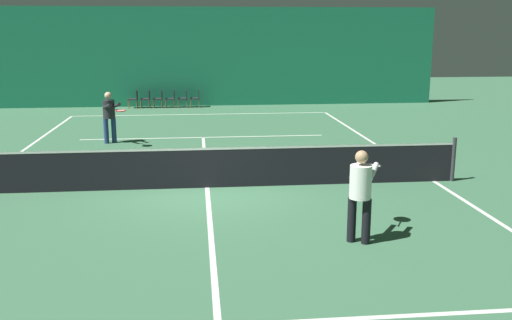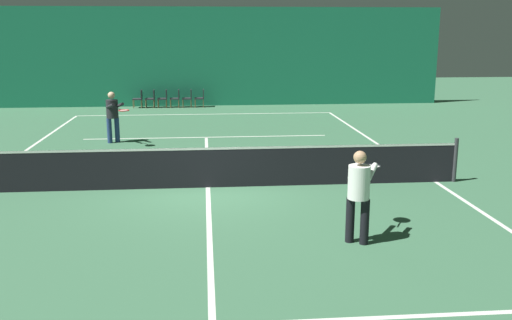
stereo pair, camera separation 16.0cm
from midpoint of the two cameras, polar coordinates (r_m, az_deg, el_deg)
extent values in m
plane|color=#386647|center=(13.36, -4.49, -2.76)|extent=(60.00, 60.00, 0.00)
cube|color=#196B4C|center=(27.76, -5.03, 10.23)|extent=(23.00, 0.12, 4.66)
cube|color=silver|center=(25.02, -4.89, 4.59)|extent=(11.00, 0.10, 0.00)
cube|color=silver|center=(19.60, -4.76, 2.28)|extent=(8.25, 0.10, 0.00)
cube|color=silver|center=(14.49, 17.82, -2.09)|extent=(0.10, 23.80, 0.00)
cube|color=silver|center=(13.36, -4.49, -2.75)|extent=(0.10, 12.80, 0.00)
cube|color=black|center=(13.24, -4.53, -0.78)|extent=(11.90, 0.02, 0.95)
cube|color=white|center=(13.14, -4.56, 1.13)|extent=(11.90, 0.02, 0.05)
cylinder|color=#333338|center=(14.55, 19.60, 0.00)|extent=(0.10, 0.10, 1.07)
cylinder|color=black|center=(10.01, 9.85, -5.92)|extent=(0.21, 0.21, 0.80)
cylinder|color=black|center=(9.95, 11.27, -6.09)|extent=(0.21, 0.21, 0.80)
cylinder|color=white|center=(9.78, 10.72, -2.20)|extent=(0.51, 0.51, 0.58)
sphere|color=tan|center=(9.68, 10.83, 0.27)|extent=(0.22, 0.22, 0.22)
cylinder|color=white|center=(10.03, 10.27, -1.03)|extent=(0.35, 0.52, 0.23)
cylinder|color=white|center=(9.97, 11.93, -1.20)|extent=(0.35, 0.52, 0.23)
cylinder|color=black|center=(10.41, 11.60, -0.98)|extent=(0.17, 0.28, 0.03)
torus|color=black|center=(10.70, 11.95, -0.62)|extent=(0.45, 0.45, 0.03)
cylinder|color=silver|center=(10.70, 11.95, -0.62)|extent=(0.38, 0.38, 0.00)
cylinder|color=navy|center=(19.15, -13.49, 2.95)|extent=(0.21, 0.21, 0.81)
cylinder|color=navy|center=(19.06, -14.21, 2.87)|extent=(0.21, 0.21, 0.81)
cylinder|color=#232328|center=(19.00, -13.96, 4.98)|extent=(0.52, 0.52, 0.59)
sphere|color=#DBAD89|center=(18.95, -14.03, 6.30)|extent=(0.22, 0.22, 0.22)
cylinder|color=#232328|center=(18.79, -13.25, 5.35)|extent=(0.36, 0.53, 0.24)
cylinder|color=#232328|center=(18.69, -14.12, 5.26)|extent=(0.36, 0.53, 0.24)
cylinder|color=black|center=(18.36, -13.19, 4.95)|extent=(0.18, 0.28, 0.03)
torus|color=red|center=(18.08, -12.83, 4.86)|extent=(0.45, 0.45, 0.03)
cylinder|color=silver|center=(18.08, -12.83, 4.86)|extent=(0.38, 0.38, 0.00)
cylinder|color=brown|center=(27.77, -11.93, 5.58)|extent=(0.03, 0.03, 0.39)
cylinder|color=brown|center=(27.39, -12.02, 5.48)|extent=(0.03, 0.03, 0.39)
cylinder|color=brown|center=(27.73, -11.15, 5.60)|extent=(0.03, 0.03, 0.39)
cylinder|color=brown|center=(27.35, -11.23, 5.50)|extent=(0.03, 0.03, 0.39)
cube|color=#232328|center=(27.53, -11.61, 6.00)|extent=(0.44, 0.44, 0.05)
cube|color=#232328|center=(27.49, -11.21, 6.48)|extent=(0.04, 0.44, 0.40)
cylinder|color=brown|center=(27.71, -10.74, 5.62)|extent=(0.03, 0.03, 0.39)
cylinder|color=brown|center=(27.33, -10.81, 5.52)|extent=(0.03, 0.03, 0.39)
cylinder|color=brown|center=(27.67, -9.95, 5.64)|extent=(0.03, 0.03, 0.39)
cylinder|color=brown|center=(27.30, -10.01, 5.54)|extent=(0.03, 0.03, 0.39)
cube|color=#232328|center=(27.48, -10.40, 6.03)|extent=(0.44, 0.44, 0.05)
cube|color=#232328|center=(27.43, -10.00, 6.51)|extent=(0.04, 0.44, 0.40)
cylinder|color=brown|center=(27.66, -9.54, 5.65)|extent=(0.03, 0.03, 0.39)
cylinder|color=brown|center=(27.28, -9.60, 5.55)|extent=(0.03, 0.03, 0.39)
cylinder|color=brown|center=(27.63, -8.75, 5.67)|extent=(0.03, 0.03, 0.39)
cylinder|color=brown|center=(27.25, -8.79, 5.57)|extent=(0.03, 0.03, 0.39)
cube|color=#232328|center=(27.43, -9.19, 6.07)|extent=(0.44, 0.44, 0.05)
cube|color=#232328|center=(27.39, -8.78, 6.55)|extent=(0.04, 0.44, 0.40)
cylinder|color=brown|center=(27.62, -8.33, 5.68)|extent=(0.03, 0.03, 0.39)
cylinder|color=brown|center=(27.24, -8.37, 5.58)|extent=(0.03, 0.03, 0.39)
cylinder|color=brown|center=(27.60, -7.54, 5.70)|extent=(0.03, 0.03, 0.39)
cylinder|color=brown|center=(27.22, -7.57, 5.60)|extent=(0.03, 0.03, 0.39)
cube|color=#232328|center=(27.39, -7.97, 6.10)|extent=(0.44, 0.44, 0.05)
cube|color=#232328|center=(27.36, -7.56, 6.58)|extent=(0.04, 0.44, 0.40)
cylinder|color=brown|center=(27.59, -7.13, 5.71)|extent=(0.03, 0.03, 0.39)
cylinder|color=brown|center=(27.22, -7.15, 5.61)|extent=(0.03, 0.03, 0.39)
cylinder|color=brown|center=(27.58, -6.33, 5.73)|extent=(0.03, 0.03, 0.39)
cylinder|color=brown|center=(27.21, -6.35, 5.63)|extent=(0.03, 0.03, 0.39)
cube|color=#232328|center=(27.37, -6.75, 6.13)|extent=(0.44, 0.44, 0.05)
cube|color=#232328|center=(27.34, -6.34, 6.61)|extent=(0.04, 0.44, 0.40)
cylinder|color=brown|center=(27.58, -5.92, 5.74)|extent=(0.03, 0.03, 0.39)
cylinder|color=brown|center=(27.20, -5.92, 5.64)|extent=(0.03, 0.03, 0.39)
cylinder|color=brown|center=(27.58, -5.12, 5.76)|extent=(0.03, 0.03, 0.39)
cylinder|color=brown|center=(27.20, -5.12, 5.66)|extent=(0.03, 0.03, 0.39)
cube|color=#232328|center=(27.36, -5.53, 6.16)|extent=(0.44, 0.44, 0.05)
cube|color=#232328|center=(27.34, -5.12, 6.63)|extent=(0.04, 0.44, 0.40)
camera|label=1|loc=(0.08, -89.62, 0.09)|focal=40.00mm
camera|label=2|loc=(0.08, 90.38, -0.09)|focal=40.00mm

